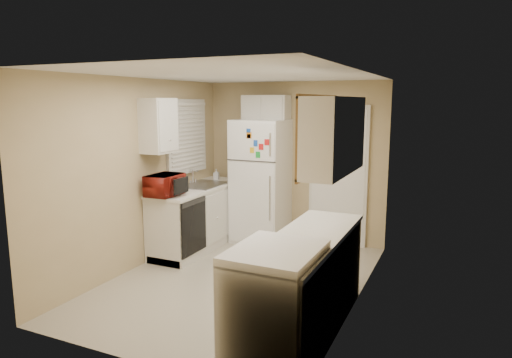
% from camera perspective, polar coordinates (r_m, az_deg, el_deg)
% --- Properties ---
extents(floor, '(3.80, 3.80, 0.00)m').
position_cam_1_polar(floor, '(5.58, -2.18, -12.52)').
color(floor, beige).
rests_on(floor, ground).
extents(ceiling, '(3.80, 3.80, 0.00)m').
position_cam_1_polar(ceiling, '(5.18, -2.35, 12.90)').
color(ceiling, white).
rests_on(ceiling, floor).
extents(wall_left, '(3.80, 3.80, 0.00)m').
position_cam_1_polar(wall_left, '(6.00, -14.29, 0.67)').
color(wall_left, tan).
rests_on(wall_left, floor).
extents(wall_right, '(3.80, 3.80, 0.00)m').
position_cam_1_polar(wall_right, '(4.79, 12.87, -1.49)').
color(wall_right, tan).
rests_on(wall_right, floor).
extents(wall_back, '(2.80, 2.80, 0.00)m').
position_cam_1_polar(wall_back, '(6.98, 4.77, 2.17)').
color(wall_back, tan).
rests_on(wall_back, floor).
extents(wall_front, '(2.80, 2.80, 0.00)m').
position_cam_1_polar(wall_front, '(3.69, -15.70, -4.95)').
color(wall_front, tan).
rests_on(wall_front, floor).
extents(left_counter, '(0.60, 1.80, 0.90)m').
position_cam_1_polar(left_counter, '(6.70, -7.19, -4.73)').
color(left_counter, silver).
rests_on(left_counter, floor).
extents(dishwasher, '(0.03, 0.58, 0.72)m').
position_cam_1_polar(dishwasher, '(6.05, -7.83, -5.93)').
color(dishwasher, black).
rests_on(dishwasher, floor).
extents(sink, '(0.54, 0.74, 0.16)m').
position_cam_1_polar(sink, '(6.74, -6.59, -1.06)').
color(sink, gray).
rests_on(sink, left_counter).
extents(microwave, '(0.51, 0.30, 0.33)m').
position_cam_1_polar(microwave, '(6.01, -11.33, -0.65)').
color(microwave, maroon).
rests_on(microwave, left_counter).
extents(soap_bottle, '(0.09, 0.09, 0.17)m').
position_cam_1_polar(soap_bottle, '(7.14, -4.99, 0.72)').
color(soap_bottle, white).
rests_on(soap_bottle, left_counter).
extents(window_blinds, '(0.10, 0.98, 1.08)m').
position_cam_1_polar(window_blinds, '(6.78, -8.60, 5.27)').
color(window_blinds, silver).
rests_on(window_blinds, wall_left).
extents(upper_cabinet_left, '(0.30, 0.45, 0.70)m').
position_cam_1_polar(upper_cabinet_left, '(6.02, -12.10, 6.53)').
color(upper_cabinet_left, silver).
rests_on(upper_cabinet_left, wall_left).
extents(refrigerator, '(0.77, 0.75, 1.84)m').
position_cam_1_polar(refrigerator, '(6.89, 0.70, -0.23)').
color(refrigerator, white).
rests_on(refrigerator, floor).
extents(cabinet_over_fridge, '(0.70, 0.30, 0.40)m').
position_cam_1_polar(cabinet_over_fridge, '(6.92, 1.29, 8.78)').
color(cabinet_over_fridge, silver).
rests_on(cabinet_over_fridge, wall_back).
extents(interior_door, '(0.86, 0.06, 2.08)m').
position_cam_1_polar(interior_door, '(6.76, 10.23, 0.26)').
color(interior_door, white).
rests_on(interior_door, floor).
extents(right_counter, '(0.60, 2.00, 0.90)m').
position_cam_1_polar(right_counter, '(4.34, 6.28, -12.87)').
color(right_counter, silver).
rests_on(right_counter, floor).
extents(stove, '(0.67, 0.82, 0.98)m').
position_cam_1_polar(stove, '(3.79, 2.41, -15.59)').
color(stove, white).
rests_on(stove, floor).
extents(upper_cabinet_right, '(0.30, 1.20, 0.70)m').
position_cam_1_polar(upper_cabinet_right, '(4.26, 9.81, 5.39)').
color(upper_cabinet_right, silver).
rests_on(upper_cabinet_right, wall_right).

